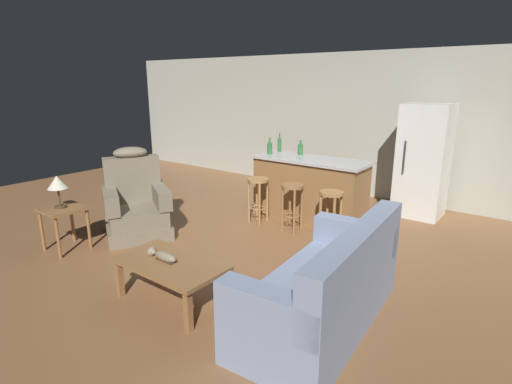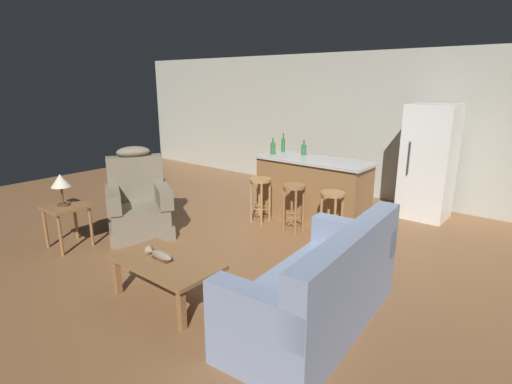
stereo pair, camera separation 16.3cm
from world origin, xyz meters
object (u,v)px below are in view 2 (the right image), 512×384
(bar_stool_middle, at_px, (294,199))
(kitchen_island, at_px, (312,189))
(bottle_tall_green, at_px, (273,148))
(fish_figurine, at_px, (159,255))
(couch, at_px, (320,290))
(bar_stool_right, at_px, (332,207))
(refrigerator, at_px, (428,162))
(bottle_wine_dark, at_px, (304,149))
(end_table, at_px, (66,213))
(table_lamp, at_px, (61,182))
(coffee_table, at_px, (166,266))
(recliner_near_lamp, at_px, (139,203))
(bar_stool_left, at_px, (260,192))
(bottle_short_amber, at_px, (283,145))

(bar_stool_middle, bearing_deg, kitchen_island, 97.16)
(kitchen_island, bearing_deg, bottle_tall_green, -174.06)
(fish_figurine, relative_size, couch, 0.17)
(fish_figurine, distance_m, bar_stool_right, 2.44)
(refrigerator, bearing_deg, bottle_tall_green, -148.03)
(refrigerator, bearing_deg, bottle_wine_dark, -147.96)
(end_table, height_order, bar_stool_right, bar_stool_right)
(bar_stool_middle, bearing_deg, end_table, -129.80)
(table_lamp, xyz_separation_m, refrigerator, (3.18, 4.17, 0.01))
(fish_figurine, bearing_deg, couch, 21.92)
(couch, relative_size, bottle_tall_green, 7.48)
(coffee_table, relative_size, bottle_tall_green, 4.20)
(coffee_table, xyz_separation_m, table_lamp, (-2.04, 0.02, 0.50))
(recliner_near_lamp, height_order, bar_stool_middle, recliner_near_lamp)
(recliner_near_lamp, height_order, bottle_wine_dark, recliner_near_lamp)
(recliner_near_lamp, xyz_separation_m, bottle_wine_dark, (1.30, 2.23, 0.62))
(end_table, height_order, bar_stool_left, bar_stool_left)
(bottle_short_amber, bearing_deg, bar_stool_middle, -46.64)
(bar_stool_middle, xyz_separation_m, bar_stool_right, (0.61, 0.00, 0.00))
(bottle_short_amber, bearing_deg, fish_figurine, -75.62)
(bar_stool_middle, xyz_separation_m, bottle_wine_dark, (-0.37, 0.81, 0.57))
(coffee_table, relative_size, bottle_wine_dark, 4.72)
(kitchen_island, relative_size, refrigerator, 1.02)
(fish_figurine, xyz_separation_m, couch, (1.45, 0.58, -0.12))
(bottle_short_amber, bearing_deg, kitchen_island, -16.43)
(bottle_tall_green, bearing_deg, end_table, -111.60)
(bar_stool_left, bearing_deg, end_table, -119.75)
(bottle_wine_dark, bearing_deg, bottle_short_amber, 176.28)
(couch, distance_m, bottle_short_amber, 3.55)
(fish_figurine, relative_size, bar_stool_left, 0.50)
(table_lamp, xyz_separation_m, bar_stool_right, (2.54, 2.34, -0.40))
(coffee_table, bearing_deg, recliner_near_lamp, 152.20)
(bar_stool_left, height_order, bottle_tall_green, bottle_tall_green)
(end_table, relative_size, bar_stool_left, 0.82)
(bar_stool_right, height_order, bottle_tall_green, bottle_tall_green)
(couch, bearing_deg, bottle_tall_green, -50.13)
(fish_figurine, relative_size, kitchen_island, 0.19)
(recliner_near_lamp, distance_m, end_table, 0.94)
(bar_stool_right, bearing_deg, bottle_tall_green, 158.31)
(bar_stool_left, bearing_deg, coffee_table, -73.21)
(bottle_short_amber, bearing_deg, end_table, -109.78)
(refrigerator, bearing_deg, coffee_table, -105.30)
(bottle_short_amber, bearing_deg, couch, -49.10)
(couch, bearing_deg, refrigerator, -90.64)
(bar_stool_right, distance_m, bottle_tall_green, 1.61)
(couch, distance_m, bar_stool_left, 2.75)
(bar_stool_middle, bearing_deg, couch, -50.33)
(bottle_short_amber, bearing_deg, refrigerator, 25.82)
(kitchen_island, distance_m, bar_stool_middle, 0.63)
(fish_figurine, bearing_deg, bar_stool_right, 76.31)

